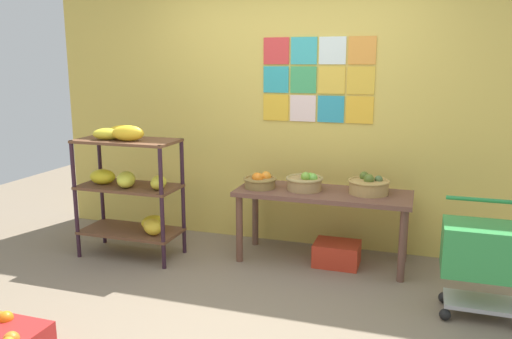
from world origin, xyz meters
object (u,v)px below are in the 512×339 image
Objects in this scene: fruit_basket_right at (369,185)px; fruit_basket_back_right at (305,182)px; banana_shelf_unit at (129,181)px; fruit_basket_centre at (260,181)px; shopping_cart at (485,254)px; display_table at (323,201)px; produce_crate_under_table at (337,254)px.

fruit_basket_right is 0.55m from fruit_basket_back_right.
banana_shelf_unit is 4.09× the size of fruit_basket_centre.
shopping_cart is (1.41, -0.65, -0.26)m from fruit_basket_back_right.
display_table is at bearing 13.45° from banana_shelf_unit.
fruit_basket_back_right is at bearing 158.11° from shopping_cart.
banana_shelf_unit reaches higher than fruit_basket_right.
banana_shelf_unit reaches higher than display_table.
fruit_basket_back_right reaches higher than produce_crate_under_table.
display_table is 0.42m from fruit_basket_right.
fruit_basket_right is 0.95m from fruit_basket_centre.
fruit_basket_centre is at bearing -174.38° from fruit_basket_right.
fruit_basket_centre is 0.76× the size of produce_crate_under_table.
banana_shelf_unit is 1.73m from display_table.
shopping_cart is at bearing -4.87° from banana_shelf_unit.
banana_shelf_unit reaches higher than fruit_basket_back_right.
shopping_cart is at bearing -29.07° from produce_crate_under_table.
shopping_cart is (1.25, -0.65, -0.10)m from display_table.
banana_shelf_unit is at bearing -162.19° from fruit_basket_centre.
banana_shelf_unit is 3.12× the size of produce_crate_under_table.
fruit_basket_right is at bearing 5.39° from fruit_basket_back_right.
fruit_basket_right reaches higher than fruit_basket_back_right.
shopping_cart is at bearing -38.96° from fruit_basket_right.
display_table is 5.09× the size of fruit_basket_centre.
banana_shelf_unit is 1.95m from produce_crate_under_table.
fruit_basket_back_right is at bearing 173.66° from produce_crate_under_table.
produce_crate_under_table is (1.82, 0.37, -0.61)m from banana_shelf_unit.
display_table is 0.58m from fruit_basket_centre.
banana_shelf_unit is at bearing -165.22° from fruit_basket_back_right.
display_table is 0.22m from fruit_basket_back_right.
shopping_cart is (2.92, -0.25, -0.25)m from banana_shelf_unit.
produce_crate_under_table is at bearing -160.41° from fruit_basket_right.
produce_crate_under_table is at bearing 0.63° from fruit_basket_centre.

